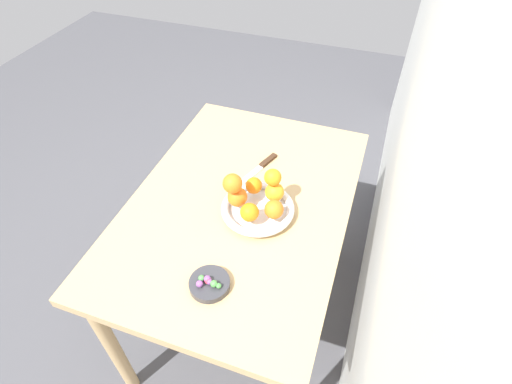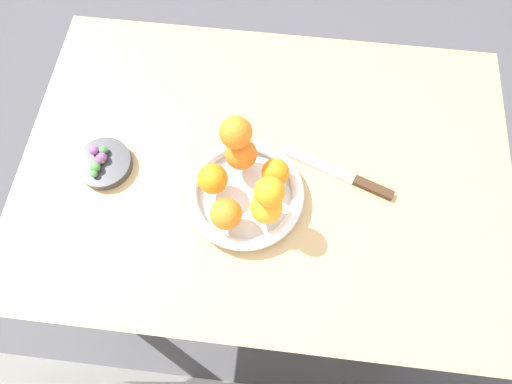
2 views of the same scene
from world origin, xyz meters
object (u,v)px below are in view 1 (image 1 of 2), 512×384
(dining_table, at_px, (241,218))
(orange_1, at_px, (275,192))
(candy_ball_4, at_px, (201,278))
(candy_ball_7, at_px, (200,284))
(fruit_bowl, at_px, (258,209))
(candy_ball_6, at_px, (219,286))
(orange_0, at_px, (274,209))
(orange_3, at_px, (237,197))
(candy_ball_1, at_px, (207,279))
(knife, at_px, (258,169))
(candy_ball_0, at_px, (208,281))
(orange_2, at_px, (254,185))
(orange_4, at_px, (250,212))
(candy_ball_2, at_px, (214,284))
(candy_dish, at_px, (210,284))
(orange_5, at_px, (273,177))
(candy_ball_3, at_px, (209,282))
(candy_ball_5, at_px, (209,281))
(orange_6, at_px, (234,184))

(dining_table, height_order, orange_1, orange_1)
(candy_ball_4, bearing_deg, candy_ball_7, 9.24)
(fruit_bowl, distance_m, candy_ball_6, 0.33)
(orange_0, relative_size, orange_3, 0.94)
(orange_1, height_order, candy_ball_4, orange_1)
(orange_0, bearing_deg, dining_table, -113.91)
(candy_ball_1, bearing_deg, dining_table, -174.69)
(knife, bearing_deg, candy_ball_0, 3.18)
(orange_2, relative_size, candy_ball_0, 3.07)
(orange_4, bearing_deg, orange_2, -166.77)
(orange_4, bearing_deg, candy_ball_4, -12.59)
(candy_ball_2, distance_m, candy_ball_4, 0.04)
(orange_0, relative_size, candy_ball_1, 2.99)
(candy_dish, bearing_deg, orange_1, 167.33)
(orange_0, bearing_deg, candy_ball_1, -20.80)
(orange_3, bearing_deg, orange_4, 50.74)
(orange_5, distance_m, candy_ball_2, 0.40)
(candy_ball_2, bearing_deg, fruit_bowl, 176.34)
(orange_2, xyz_separation_m, orange_5, (0.01, 0.07, 0.07))
(orange_1, distance_m, candy_ball_6, 0.38)
(candy_ball_3, relative_size, candy_ball_5, 1.20)
(candy_ball_3, xyz_separation_m, candy_ball_7, (0.02, -0.02, 0.00))
(orange_2, relative_size, candy_ball_6, 3.67)
(fruit_bowl, xyz_separation_m, candy_ball_7, (0.34, -0.06, 0.01))
(orange_4, bearing_deg, orange_6, -120.72)
(orange_5, height_order, candy_ball_3, orange_5)
(candy_dish, relative_size, orange_1, 1.84)
(orange_1, xyz_separation_m, orange_4, (0.11, -0.05, -0.00))
(candy_ball_6, distance_m, knife, 0.55)
(candy_ball_0, bearing_deg, dining_table, -174.26)
(orange_0, height_order, candy_ball_1, orange_0)
(candy_ball_3, bearing_deg, candy_ball_6, 83.95)
(candy_ball_5, bearing_deg, knife, -176.47)
(orange_6, height_order, candy_ball_7, orange_6)
(knife, bearing_deg, orange_2, 13.12)
(candy_ball_3, distance_m, candy_ball_5, 0.01)
(candy_ball_3, bearing_deg, orange_2, 179.78)
(candy_ball_3, bearing_deg, orange_1, 167.92)
(orange_6, xyz_separation_m, knife, (-0.24, 0.00, -0.14))
(orange_1, relative_size, candy_ball_6, 4.12)
(candy_ball_0, xyz_separation_m, candy_ball_7, (0.02, -0.02, 0.00))
(fruit_bowl, xyz_separation_m, candy_ball_6, (0.33, -0.01, 0.01))
(orange_6, height_order, candy_ball_2, orange_6)
(fruit_bowl, relative_size, orange_4, 4.03)
(orange_4, xyz_separation_m, candy_ball_0, (0.26, -0.04, -0.04))
(knife, bearing_deg, orange_5, 32.65)
(candy_ball_3, bearing_deg, orange_6, -172.80)
(dining_table, xyz_separation_m, orange_3, (0.05, 0.01, 0.16))
(dining_table, xyz_separation_m, candy_ball_2, (0.36, 0.06, 0.12))
(orange_2, distance_m, orange_6, 0.12)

